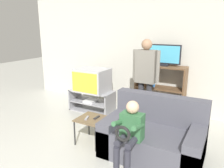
{
  "coord_description": "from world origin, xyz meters",
  "views": [
    {
      "loc": [
        1.78,
        -1.45,
        1.86
      ],
      "look_at": [
        -0.0,
        1.79,
        0.9
      ],
      "focal_mm": 35.0,
      "sensor_mm": 36.0,
      "label": 1
    }
  ],
  "objects_px": {
    "television_flat": "(163,56)",
    "remote_control_black": "(97,117)",
    "media_shelf": "(160,90)",
    "remote_control_white": "(87,118)",
    "couch": "(154,137)",
    "tv_stand": "(92,101)",
    "snack_table": "(92,121)",
    "television_main": "(92,80)",
    "person_seated_child": "(129,131)",
    "person_standing_adult": "(146,73)"
  },
  "relations": [
    {
      "from": "television_flat",
      "to": "couch",
      "type": "bearing_deg",
      "value": -76.98
    },
    {
      "from": "person_seated_child",
      "to": "television_main",
      "type": "bearing_deg",
      "value": 136.23
    },
    {
      "from": "media_shelf",
      "to": "remote_control_white",
      "type": "relative_size",
      "value": 7.51
    },
    {
      "from": "couch",
      "to": "person_seated_child",
      "type": "xyz_separation_m",
      "value": [
        -0.17,
        -0.52,
        0.28
      ]
    },
    {
      "from": "remote_control_black",
      "to": "person_standing_adult",
      "type": "bearing_deg",
      "value": 70.01
    },
    {
      "from": "media_shelf",
      "to": "remote_control_black",
      "type": "height_order",
      "value": "media_shelf"
    },
    {
      "from": "television_flat",
      "to": "snack_table",
      "type": "height_order",
      "value": "television_flat"
    },
    {
      "from": "television_main",
      "to": "couch",
      "type": "bearing_deg",
      "value": -30.16
    },
    {
      "from": "media_shelf",
      "to": "person_standing_adult",
      "type": "height_order",
      "value": "person_standing_adult"
    },
    {
      "from": "person_seated_child",
      "to": "tv_stand",
      "type": "bearing_deg",
      "value": 136.37
    },
    {
      "from": "tv_stand",
      "to": "person_seated_child",
      "type": "distance_m",
      "value": 2.3
    },
    {
      "from": "media_shelf",
      "to": "couch",
      "type": "relative_size",
      "value": 0.76
    },
    {
      "from": "tv_stand",
      "to": "remote_control_white",
      "type": "bearing_deg",
      "value": -59.1
    },
    {
      "from": "snack_table",
      "to": "couch",
      "type": "height_order",
      "value": "couch"
    },
    {
      "from": "person_seated_child",
      "to": "snack_table",
      "type": "bearing_deg",
      "value": 156.87
    },
    {
      "from": "tv_stand",
      "to": "remote_control_black",
      "type": "xyz_separation_m",
      "value": [
        0.88,
        -1.17,
        0.21
      ]
    },
    {
      "from": "couch",
      "to": "television_flat",
      "type": "bearing_deg",
      "value": 103.02
    },
    {
      "from": "remote_control_white",
      "to": "snack_table",
      "type": "bearing_deg",
      "value": 17.81
    },
    {
      "from": "remote_control_black",
      "to": "media_shelf",
      "type": "bearing_deg",
      "value": 72.98
    },
    {
      "from": "tv_stand",
      "to": "remote_control_white",
      "type": "height_order",
      "value": "tv_stand"
    },
    {
      "from": "remote_control_white",
      "to": "television_flat",
      "type": "bearing_deg",
      "value": 51.0
    },
    {
      "from": "television_flat",
      "to": "remote_control_white",
      "type": "bearing_deg",
      "value": -110.49
    },
    {
      "from": "remote_control_black",
      "to": "person_standing_adult",
      "type": "relative_size",
      "value": 0.09
    },
    {
      "from": "media_shelf",
      "to": "person_standing_adult",
      "type": "xyz_separation_m",
      "value": [
        -0.12,
        -0.6,
        0.46
      ]
    },
    {
      "from": "tv_stand",
      "to": "snack_table",
      "type": "height_order",
      "value": "tv_stand"
    },
    {
      "from": "remote_control_black",
      "to": "tv_stand",
      "type": "bearing_deg",
      "value": 127.16
    },
    {
      "from": "media_shelf",
      "to": "remote_control_white",
      "type": "distance_m",
      "value": 1.93
    },
    {
      "from": "television_main",
      "to": "remote_control_black",
      "type": "relative_size",
      "value": 4.97
    },
    {
      "from": "person_standing_adult",
      "to": "person_seated_child",
      "type": "relative_size",
      "value": 1.75
    },
    {
      "from": "person_standing_adult",
      "to": "snack_table",
      "type": "bearing_deg",
      "value": -112.1
    },
    {
      "from": "remote_control_black",
      "to": "person_standing_adult",
      "type": "distance_m",
      "value": 1.32
    },
    {
      "from": "snack_table",
      "to": "remote_control_black",
      "type": "xyz_separation_m",
      "value": [
        0.07,
        0.05,
        0.06
      ]
    },
    {
      "from": "snack_table",
      "to": "remote_control_black",
      "type": "bearing_deg",
      "value": 36.69
    },
    {
      "from": "media_shelf",
      "to": "television_flat",
      "type": "xyz_separation_m",
      "value": [
        0.03,
        0.02,
        0.74
      ]
    },
    {
      "from": "couch",
      "to": "remote_control_black",
      "type": "bearing_deg",
      "value": -173.11
    },
    {
      "from": "tv_stand",
      "to": "television_flat",
      "type": "distance_m",
      "value": 1.87
    },
    {
      "from": "television_flat",
      "to": "remote_control_black",
      "type": "xyz_separation_m",
      "value": [
        -0.56,
        -1.73,
        -0.85
      ]
    },
    {
      "from": "remote_control_black",
      "to": "snack_table",
      "type": "bearing_deg",
      "value": -143.27
    },
    {
      "from": "television_flat",
      "to": "remote_control_black",
      "type": "height_order",
      "value": "television_flat"
    },
    {
      "from": "couch",
      "to": "person_standing_adult",
      "type": "distance_m",
      "value": 1.34
    },
    {
      "from": "remote_control_black",
      "to": "television_main",
      "type": "bearing_deg",
      "value": 126.79
    },
    {
      "from": "television_flat",
      "to": "remote_control_black",
      "type": "distance_m",
      "value": 2.01
    },
    {
      "from": "media_shelf",
      "to": "couch",
      "type": "height_order",
      "value": "media_shelf"
    },
    {
      "from": "couch",
      "to": "media_shelf",
      "type": "bearing_deg",
      "value": 104.17
    },
    {
      "from": "television_main",
      "to": "television_flat",
      "type": "xyz_separation_m",
      "value": [
        1.42,
        0.58,
        0.56
      ]
    },
    {
      "from": "tv_stand",
      "to": "television_flat",
      "type": "relative_size",
      "value": 1.4
    },
    {
      "from": "remote_control_black",
      "to": "remote_control_white",
      "type": "height_order",
      "value": "same"
    },
    {
      "from": "remote_control_black",
      "to": "person_seated_child",
      "type": "bearing_deg",
      "value": -27.82
    },
    {
      "from": "media_shelf",
      "to": "snack_table",
      "type": "bearing_deg",
      "value": -108.56
    },
    {
      "from": "television_main",
      "to": "remote_control_white",
      "type": "distance_m",
      "value": 1.48
    }
  ]
}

